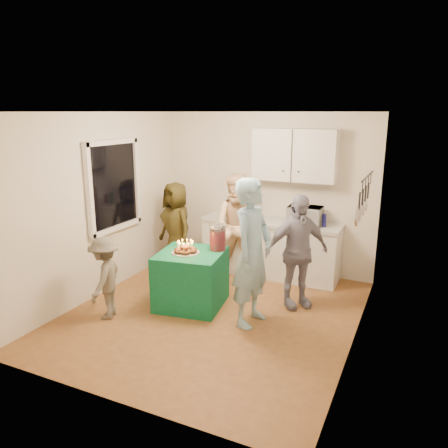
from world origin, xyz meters
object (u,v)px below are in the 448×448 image
at_px(microwave, 305,215).
at_px(woman_back_right, 297,252).
at_px(man_birthday, 252,253).
at_px(child_near_left, 105,278).
at_px(woman_back_left, 176,227).
at_px(party_table, 191,279).
at_px(counter, 270,249).
at_px(woman_back_center, 239,228).
at_px(punch_jar, 218,238).

height_order(microwave, woman_back_right, woman_back_right).
bearing_deg(man_birthday, microwave, -0.26).
xyz_separation_m(woman_back_right, child_near_left, (-2.12, -1.37, -0.24)).
xyz_separation_m(man_birthday, child_near_left, (-1.75, -0.66, -0.38)).
distance_m(woman_back_left, child_near_left, 1.91).
bearing_deg(microwave, party_table, -127.64).
xyz_separation_m(counter, woman_back_center, (-0.38, -0.40, 0.41)).
distance_m(punch_jar, woman_back_left, 1.46).
bearing_deg(party_table, counter, 69.12).
xyz_separation_m(woman_back_left, woman_back_right, (2.20, -0.53, 0.03)).
relative_size(microwave, woman_back_center, 0.30).
bearing_deg(party_table, woman_back_left, 128.89).
height_order(punch_jar, man_birthday, man_birthday).
bearing_deg(counter, party_table, -110.88).
relative_size(party_table, woman_back_center, 0.50).
bearing_deg(party_table, microwave, 53.90).
bearing_deg(woman_back_center, man_birthday, -68.39).
xyz_separation_m(microwave, woman_back_center, (-0.93, -0.40, -0.21)).
bearing_deg(man_birthday, woman_back_right, -20.53).
bearing_deg(woman_back_right, party_table, 161.10).
bearing_deg(woman_back_left, man_birthday, -8.24).
height_order(counter, child_near_left, child_near_left).
distance_m(counter, woman_back_right, 1.26).
relative_size(counter, man_birthday, 1.19).
xyz_separation_m(party_table, woman_back_center, (0.22, 1.17, 0.46)).
height_order(counter, party_table, counter).
bearing_deg(woman_back_center, woman_back_right, -35.75).
height_order(party_table, woman_back_left, woman_back_left).
relative_size(punch_jar, woman_back_right, 0.22).
height_order(microwave, man_birthday, man_birthday).
height_order(counter, microwave, microwave).
distance_m(woman_back_left, woman_back_center, 1.12).
relative_size(party_table, woman_back_left, 0.57).
xyz_separation_m(man_birthday, woman_back_left, (-1.84, 1.24, -0.18)).
height_order(microwave, woman_back_left, woman_back_left).
relative_size(punch_jar, child_near_left, 0.31).
height_order(counter, woman_back_right, woman_back_right).
bearing_deg(man_birthday, punch_jar, 65.66).
bearing_deg(party_table, man_birthday, -7.98).
height_order(man_birthday, woman_back_right, man_birthday).
distance_m(punch_jar, man_birthday, 0.77).
bearing_deg(microwave, woman_back_right, -82.13).
height_order(punch_jar, child_near_left, punch_jar).
height_order(counter, man_birthday, man_birthday).
xyz_separation_m(counter, punch_jar, (-0.32, -1.30, 0.50)).
distance_m(woman_back_right, child_near_left, 2.54).
bearing_deg(woman_back_left, child_near_left, -61.69).
xyz_separation_m(counter, child_near_left, (-1.41, -2.35, 0.11)).
bearing_deg(woman_back_right, child_near_left, 169.93).
height_order(man_birthday, woman_back_left, man_birthday).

